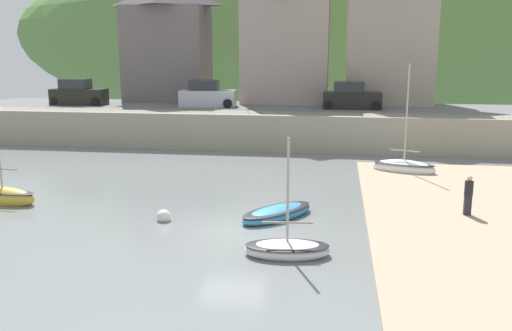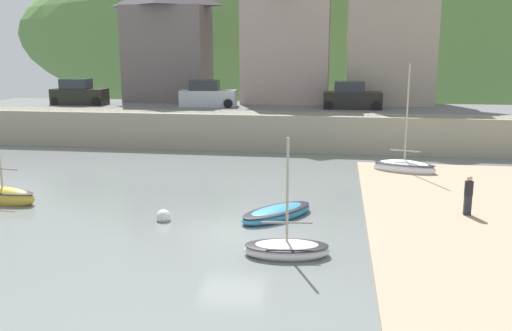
% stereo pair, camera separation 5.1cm
% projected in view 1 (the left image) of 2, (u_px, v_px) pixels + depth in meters
% --- Properties ---
extents(quay_seawall, '(48.00, 9.40, 2.40)m').
position_uv_depth(quay_seawall, '(281.00, 128.00, 37.44)').
color(quay_seawall, '#9C9680').
rests_on(quay_seawall, ground).
extents(hillside_backdrop, '(80.00, 44.00, 24.01)m').
position_uv_depth(hillside_backdrop, '(316.00, 34.00, 72.33)').
color(hillside_backdrop, '#5F8A45').
rests_on(hillside_backdrop, ground).
extents(waterfront_building_left, '(6.82, 4.84, 9.47)m').
position_uv_depth(waterfront_building_left, '(167.00, 41.00, 45.09)').
color(waterfront_building_left, '#6A5F5D').
rests_on(waterfront_building_left, ground).
extents(waterfront_building_centre, '(6.96, 5.84, 11.26)m').
position_uv_depth(waterfront_building_centre, '(287.00, 29.00, 43.52)').
color(waterfront_building_centre, '#A69186').
rests_on(waterfront_building_centre, ground).
extents(waterfront_building_right, '(6.73, 5.69, 11.83)m').
position_uv_depth(waterfront_building_right, '(390.00, 24.00, 42.33)').
color(waterfront_building_right, '#A39383').
rests_on(waterfront_building_right, ground).
extents(sailboat_tall_mast, '(3.24, 1.33, 4.42)m').
position_uv_depth(sailboat_tall_mast, '(3.00, 196.00, 24.31)').
color(sailboat_tall_mast, gold).
rests_on(sailboat_tall_mast, ground).
extents(sailboat_white_hull, '(2.96, 1.67, 4.08)m').
position_uv_depth(sailboat_white_hull, '(287.00, 249.00, 18.25)').
color(sailboat_white_hull, silver).
rests_on(sailboat_white_hull, ground).
extents(sailboat_nearest_shore, '(3.33, 3.64, 0.60)m').
position_uv_depth(sailboat_nearest_shore, '(277.00, 213.00, 22.28)').
color(sailboat_nearest_shore, teal).
rests_on(sailboat_nearest_shore, ground).
extents(motorboat_with_cabin, '(3.62, 2.27, 6.10)m').
position_uv_depth(motorboat_with_cabin, '(404.00, 167.00, 30.22)').
color(motorboat_with_cabin, white).
rests_on(motorboat_with_cabin, ground).
extents(parked_car_near_slipway, '(4.15, 1.83, 1.95)m').
position_uv_depth(parked_car_near_slipway, '(78.00, 94.00, 42.41)').
color(parked_car_near_slipway, black).
rests_on(parked_car_near_slipway, ground).
extents(parked_car_by_wall, '(4.22, 2.00, 1.95)m').
position_uv_depth(parked_car_by_wall, '(207.00, 96.00, 40.97)').
color(parked_car_by_wall, '#B1B6BF').
rests_on(parked_car_by_wall, ground).
extents(parked_car_end_of_row, '(4.14, 1.82, 1.95)m').
position_uv_depth(parked_car_end_of_row, '(351.00, 97.00, 39.48)').
color(parked_car_end_of_row, black).
rests_on(parked_car_end_of_row, ground).
extents(person_on_slipway, '(0.34, 0.34, 1.62)m').
position_uv_depth(person_on_slipway, '(468.00, 194.00, 22.20)').
color(person_on_slipway, '#282833').
rests_on(person_on_slipway, ground).
extents(mooring_buoy, '(0.57, 0.57, 0.57)m').
position_uv_depth(mooring_buoy, '(164.00, 217.00, 21.90)').
color(mooring_buoy, silver).
rests_on(mooring_buoy, ground).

